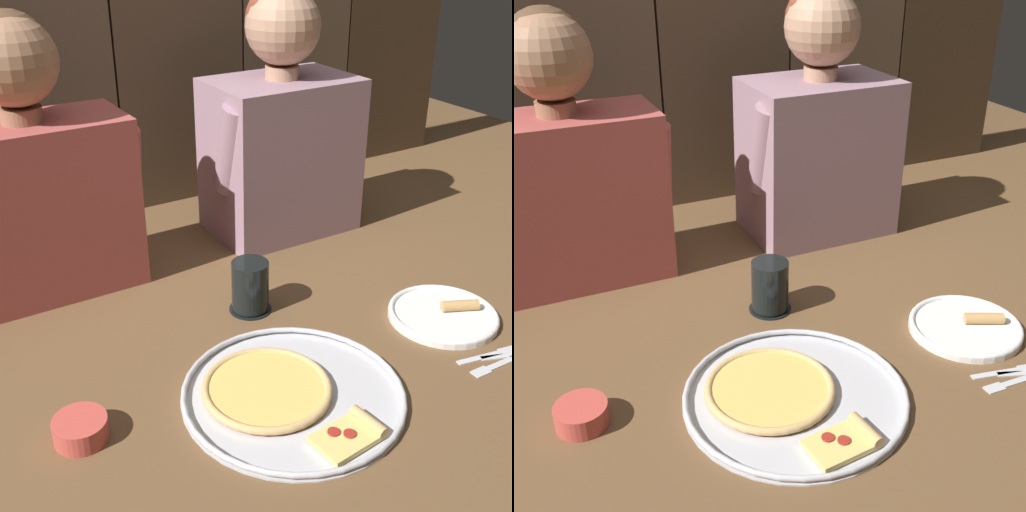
# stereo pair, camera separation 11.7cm
# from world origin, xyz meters

# --- Properties ---
(ground_plane) EXTENTS (3.20, 3.20, 0.00)m
(ground_plane) POSITION_xyz_m (0.00, 0.00, 0.00)
(ground_plane) COLOR brown
(pizza_tray) EXTENTS (0.38, 0.38, 0.03)m
(pizza_tray) POSITION_xyz_m (-0.06, -0.07, 0.01)
(pizza_tray) COLOR silver
(pizza_tray) RESTS_ON ground
(dinner_plate) EXTENTS (0.22, 0.22, 0.03)m
(dinner_plate) POSITION_xyz_m (0.34, -0.04, 0.01)
(dinner_plate) COLOR white
(dinner_plate) RESTS_ON ground
(drinking_glass) EXTENTS (0.09, 0.09, 0.11)m
(drinking_glass) POSITION_xyz_m (0.03, 0.20, 0.05)
(drinking_glass) COLOR black
(drinking_glass) RESTS_ON ground
(dipping_bowl) EXTENTS (0.09, 0.09, 0.04)m
(dipping_bowl) POSITION_xyz_m (-0.39, 0.01, 0.02)
(dipping_bowl) COLOR #CC4C42
(dipping_bowl) RESTS_ON ground
(table_fork) EXTENTS (0.13, 0.02, 0.01)m
(table_fork) POSITION_xyz_m (0.31, -0.20, 0.00)
(table_fork) COLOR silver
(table_fork) RESTS_ON ground
(table_knife) EXTENTS (0.16, 0.05, 0.01)m
(table_knife) POSITION_xyz_m (0.34, -0.17, 0.00)
(table_knife) COLOR silver
(table_knife) RESTS_ON ground
(diner_left) EXTENTS (0.43, 0.20, 0.58)m
(diner_left) POSITION_xyz_m (-0.30, 0.50, 0.26)
(diner_left) COLOR #AD4C47
(diner_left) RESTS_ON ground
(diner_right) EXTENTS (0.39, 0.23, 0.59)m
(diner_right) POSITION_xyz_m (0.30, 0.50, 0.26)
(diner_right) COLOR gray
(diner_right) RESTS_ON ground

